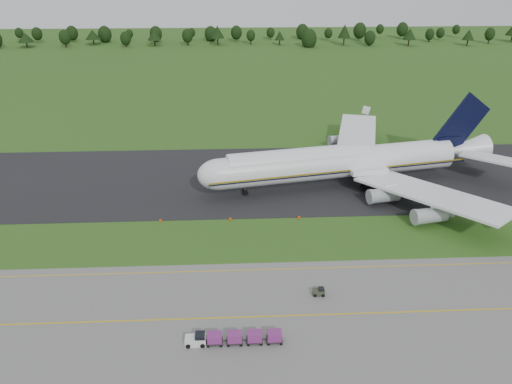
{
  "coord_description": "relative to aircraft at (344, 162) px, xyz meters",
  "views": [
    {
      "loc": [
        -1.86,
        -79.83,
        47.83
      ],
      "look_at": [
        2.09,
        2.0,
        8.81
      ],
      "focal_mm": 35.0,
      "sensor_mm": 36.0,
      "label": 1
    }
  ],
  "objects": [
    {
      "name": "ground",
      "position": [
        -22.98,
        -23.66,
        -5.65
      ],
      "size": [
        600.0,
        600.0,
        0.0
      ],
      "primitive_type": "plane",
      "color": "#2A5218",
      "rests_on": "ground"
    },
    {
      "name": "apron",
      "position": [
        -22.98,
        -57.66,
        -5.62
      ],
      "size": [
        300.0,
        52.0,
        0.06
      ],
      "primitive_type": "cube",
      "color": "slate",
      "rests_on": "ground"
    },
    {
      "name": "taxiway",
      "position": [
        -22.98,
        4.34,
        -5.61
      ],
      "size": [
        300.0,
        40.0,
        0.08
      ],
      "primitive_type": "cube",
      "color": "black",
      "rests_on": "ground"
    },
    {
      "name": "apron_markings",
      "position": [
        -22.98,
        -50.64,
        -5.58
      ],
      "size": [
        300.0,
        30.2,
        0.01
      ],
      "color": "gold",
      "rests_on": "apron"
    },
    {
      "name": "tree_line",
      "position": [
        -30.92,
        195.79,
        0.38
      ],
      "size": [
        526.0,
        23.29,
        11.79
      ],
      "color": "black",
      "rests_on": "ground"
    },
    {
      "name": "aircraft",
      "position": [
        0.0,
        0.0,
        0.0
      ],
      "size": [
        70.67,
        67.42,
        19.77
      ],
      "color": "white",
      "rests_on": "ground"
    },
    {
      "name": "baggage_train",
      "position": [
        -25.51,
        -50.92,
        -4.73
      ],
      "size": [
        13.2,
        1.69,
        1.62
      ],
      "color": "silver",
      "rests_on": "apron"
    },
    {
      "name": "utility_cart",
      "position": [
        -12.07,
        -40.93,
        -5.1
      ],
      "size": [
        1.84,
        1.26,
        0.99
      ],
      "color": "#303525",
      "rests_on": "apron"
    },
    {
      "name": "edge_markers",
      "position": [
        -25.78,
        -16.16,
        -5.37
      ],
      "size": [
        28.08,
        0.3,
        0.6
      ],
      "color": "#EA4707",
      "rests_on": "ground"
    }
  ]
}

